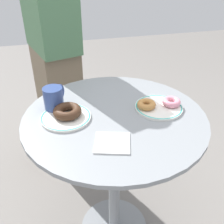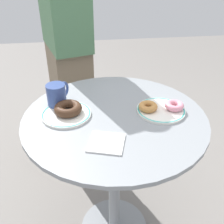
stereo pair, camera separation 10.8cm
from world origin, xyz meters
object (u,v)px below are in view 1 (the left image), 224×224
donut_chocolate (67,111)px  donut_pink_frosted (171,102)px  plate_right (159,107)px  donut_old_fashioned (146,104)px  paper_napkin (112,143)px  person_figure (54,56)px  coffee_mug (54,99)px  plate_left (66,117)px  cafe_table (115,155)px

donut_chocolate → donut_pink_frosted: 0.44m
plate_right → donut_old_fashioned: (-0.06, 0.01, 0.02)m
plate_right → paper_napkin: bearing=-144.1°
donut_chocolate → paper_napkin: donut_chocolate is taller
person_figure → paper_napkin: bearing=-80.5°
donut_chocolate → coffee_mug: size_ratio=1.00×
person_figure → donut_chocolate: bearing=-89.1°
plate_left → coffee_mug: size_ratio=1.76×
donut_pink_frosted → donut_old_fashioned: same height
cafe_table → person_figure: (-0.20, 0.70, 0.24)m
donut_chocolate → person_figure: person_figure is taller
donut_old_fashioned → coffee_mug: 0.39m
coffee_mug → person_figure: size_ratio=0.07×
cafe_table → donut_chocolate: size_ratio=6.63×
donut_chocolate → person_figure: 0.67m
donut_chocolate → coffee_mug: bearing=120.2°
paper_napkin → donut_pink_frosted: bearing=30.6°
coffee_mug → person_figure: (0.04, 0.59, -0.03)m
donut_chocolate → coffee_mug: coffee_mug is taller
paper_napkin → plate_left: bearing=125.5°
donut_chocolate → paper_napkin: size_ratio=0.92×
coffee_mug → person_figure: 0.59m
donut_chocolate → coffee_mug: (-0.05, 0.08, 0.02)m
coffee_mug → person_figure: bearing=86.6°
plate_right → coffee_mug: size_ratio=1.76×
donut_chocolate → plate_right: bearing=-3.4°
paper_napkin → person_figure: bearing=99.5°
cafe_table → donut_old_fashioned: size_ratio=9.59×
donut_pink_frosted → person_figure: (-0.45, 0.69, 0.00)m
cafe_table → paper_napkin: (-0.05, -0.17, 0.22)m
plate_right → person_figure: (-0.40, 0.69, 0.02)m
plate_right → person_figure: 0.80m
donut_old_fashioned → person_figure: size_ratio=0.05×
donut_chocolate → person_figure: (-0.01, 0.67, -0.00)m
donut_pink_frosted → paper_napkin: size_ratio=0.64×
donut_pink_frosted → paper_napkin: bearing=-149.4°
donut_old_fashioned → person_figure: bearing=116.5°
plate_right → donut_chocolate: donut_chocolate is taller
coffee_mug → plate_left: bearing=-66.0°
cafe_table → donut_chocolate: donut_chocolate is taller
cafe_table → plate_right: (0.20, 0.01, 0.22)m
person_figure → coffee_mug: bearing=-93.4°
donut_old_fashioned → cafe_table: bearing=-174.3°
donut_pink_frosted → donut_old_fashioned: 0.11m
paper_napkin → coffee_mug: (-0.18, 0.28, 0.05)m
cafe_table → plate_right: 0.30m
cafe_table → paper_napkin: paper_napkin is taller
coffee_mug → cafe_table: bearing=-25.1°
cafe_table → donut_pink_frosted: donut_pink_frosted is taller
cafe_table → donut_pink_frosted: 0.35m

